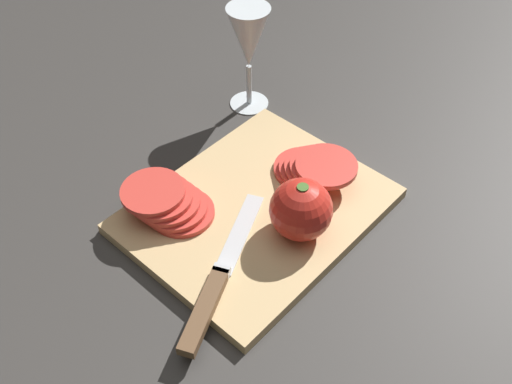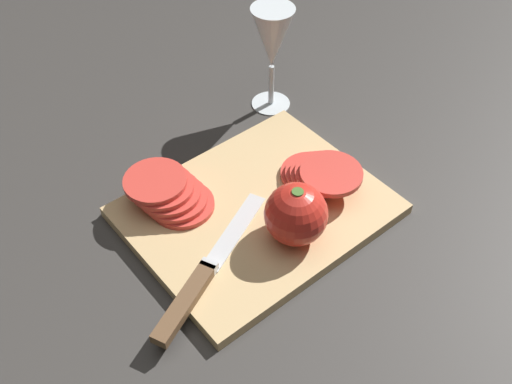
# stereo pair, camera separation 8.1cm
# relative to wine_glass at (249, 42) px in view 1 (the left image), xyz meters

# --- Properties ---
(ground_plane) EXTENTS (3.00, 3.00, 0.00)m
(ground_plane) POSITION_rel_wine_glass_xyz_m (-0.18, -0.15, -0.12)
(ground_plane) COLOR #383533
(cutting_board) EXTENTS (0.34, 0.27, 0.02)m
(cutting_board) POSITION_rel_wine_glass_xyz_m (-0.18, -0.18, -0.11)
(cutting_board) COLOR tan
(cutting_board) RESTS_ON ground_plane
(wine_glass) EXTENTS (0.07, 0.07, 0.18)m
(wine_glass) POSITION_rel_wine_glass_xyz_m (0.00, 0.00, 0.00)
(wine_glass) COLOR silver
(wine_glass) RESTS_ON ground_plane
(whole_tomato) EXTENTS (0.08, 0.08, 0.08)m
(whole_tomato) POSITION_rel_wine_glass_xyz_m (-0.17, -0.25, -0.06)
(whole_tomato) COLOR red
(whole_tomato) RESTS_ON cutting_board
(knife) EXTENTS (0.25, 0.13, 0.01)m
(knife) POSITION_rel_wine_glass_xyz_m (-0.33, -0.24, -0.10)
(knife) COLOR silver
(knife) RESTS_ON cutting_board
(tomato_slice_stack_near) EXTENTS (0.11, 0.12, 0.04)m
(tomato_slice_stack_near) POSITION_rel_wine_glass_xyz_m (-0.27, -0.10, -0.08)
(tomato_slice_stack_near) COLOR #D63D33
(tomato_slice_stack_near) RESTS_ON cutting_board
(tomato_slice_stack_far) EXTENTS (0.09, 0.13, 0.04)m
(tomato_slice_stack_far) POSITION_rel_wine_glass_xyz_m (-0.08, -0.20, -0.08)
(tomato_slice_stack_far) COLOR #D63D33
(tomato_slice_stack_far) RESTS_ON cutting_board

